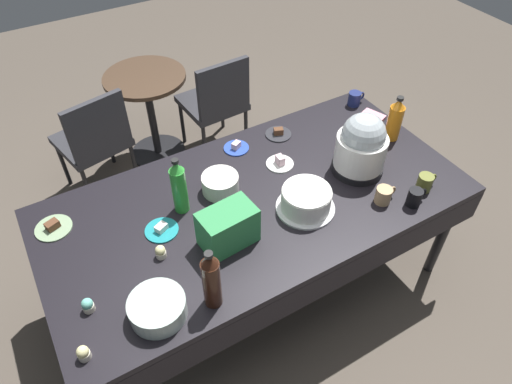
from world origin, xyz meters
name	(u,v)px	position (x,y,z in m)	size (l,w,h in m)	color
ground	(256,282)	(0.00, 0.00, 0.00)	(9.00, 9.00, 0.00)	brown
potluck_table	(256,207)	(0.00, 0.00, 0.69)	(2.20, 1.10, 0.75)	black
frosted_layer_cake	(306,200)	(0.18, -0.19, 0.81)	(0.30, 0.30, 0.13)	silver
slow_cooker	(361,146)	(0.60, -0.08, 0.92)	(0.28, 0.28, 0.36)	black
glass_salad_bowl	(158,308)	(-0.69, -0.38, 0.79)	(0.24, 0.24, 0.09)	#B2C6BC
ceramic_snack_bowl	(220,184)	(-0.13, 0.15, 0.80)	(0.19, 0.19, 0.10)	silver
dessert_plate_teal	(162,230)	(-0.51, 0.04, 0.76)	(0.16, 0.16, 0.04)	teal
dessert_plate_charcoal	(278,133)	(0.39, 0.40, 0.76)	(0.16, 0.16, 0.05)	#2D2D33
dessert_plate_white	(280,162)	(0.25, 0.17, 0.76)	(0.16, 0.16, 0.06)	white
dessert_plate_sage	(53,227)	(-0.96, 0.32, 0.76)	(0.18, 0.18, 0.05)	#8CA87F
dessert_plate_cobalt	(236,147)	(0.11, 0.41, 0.76)	(0.15, 0.15, 0.04)	#2D4CB2
cupcake_mint	(161,252)	(-0.57, -0.10, 0.78)	(0.05, 0.05, 0.07)	beige
cupcake_vanilla	(88,305)	(-0.93, -0.21, 0.78)	(0.05, 0.05, 0.07)	beige
cupcake_cocoa	(83,353)	(-1.01, -0.41, 0.78)	(0.05, 0.05, 0.07)	beige
soda_bottle_cola	(211,280)	(-0.46, -0.44, 0.90)	(0.08, 0.08, 0.33)	#33190F
soda_bottle_orange_juice	(395,120)	(0.96, 0.04, 0.88)	(0.09, 0.09, 0.28)	orange
soda_bottle_lime_soda	(179,187)	(-0.36, 0.13, 0.90)	(0.08, 0.08, 0.33)	green
coffee_mug_black	(415,197)	(0.68, -0.44, 0.80)	(0.12, 0.07, 0.10)	black
coffee_mug_olive	(425,182)	(0.80, -0.38, 0.80)	(0.12, 0.08, 0.09)	olive
coffee_mug_navy	(355,99)	(0.99, 0.43, 0.79)	(0.12, 0.08, 0.09)	navy
coffee_mug_tan	(384,195)	(0.56, -0.34, 0.79)	(0.12, 0.08, 0.09)	tan
soda_carton	(228,227)	(-0.26, -0.18, 0.85)	(0.26, 0.16, 0.20)	#338C4C
paper_napkin_stack	(371,118)	(0.97, 0.24, 0.76)	(0.14, 0.14, 0.02)	pink
maroon_chair_left	(94,138)	(-0.53, 1.29, 0.49)	(0.52, 0.52, 0.85)	#333338
maroon_chair_right	(216,100)	(0.40, 1.29, 0.49)	(0.46, 0.46, 0.85)	#333338
round_cafe_table	(149,102)	(-0.05, 1.52, 0.50)	(0.60, 0.60, 0.72)	#473323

